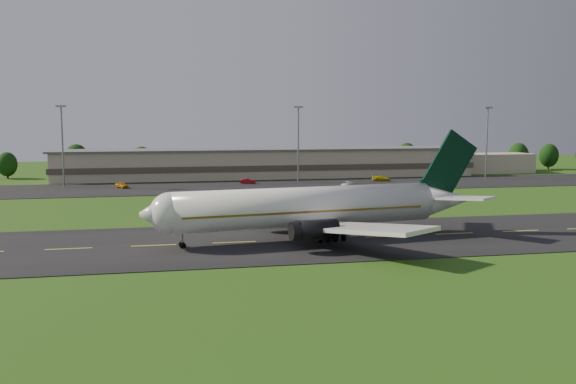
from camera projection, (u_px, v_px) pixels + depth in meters
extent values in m
plane|color=#294711|center=(384.00, 237.00, 93.50)|extent=(360.00, 360.00, 0.00)
cube|color=black|center=(384.00, 237.00, 93.49)|extent=(220.00, 30.00, 0.10)
cube|color=black|center=(286.00, 186.00, 163.52)|extent=(260.00, 30.00, 0.10)
cylinder|color=white|center=(305.00, 207.00, 90.54)|extent=(38.40, 10.45, 5.60)
sphere|color=white|center=(170.00, 213.00, 84.36)|extent=(5.60, 5.60, 5.60)
cone|color=white|center=(155.00, 214.00, 83.71)|extent=(4.66, 5.85, 5.38)
cone|color=white|center=(443.00, 200.00, 97.86)|extent=(9.63, 6.60, 5.49)
cube|color=brown|center=(302.00, 209.00, 90.42)|extent=(35.44, 10.10, 0.28)
cube|color=black|center=(166.00, 209.00, 84.10)|extent=(2.37, 3.23, 0.65)
cube|color=white|center=(361.00, 228.00, 81.53)|extent=(15.86, 19.84, 2.20)
cube|color=white|center=(301.00, 206.00, 102.18)|extent=(12.13, 20.18, 2.20)
cube|color=white|center=(462.00, 198.00, 93.07)|extent=(8.19, 9.25, 0.91)
cube|color=white|center=(426.00, 191.00, 102.45)|extent=(6.73, 9.37, 0.91)
cube|color=black|center=(435.00, 189.00, 97.17)|extent=(5.03, 1.19, 3.00)
cube|color=black|center=(450.00, 164.00, 97.55)|extent=(9.41, 1.66, 10.55)
cylinder|color=black|center=(316.00, 230.00, 82.77)|extent=(5.90, 3.40, 2.70)
cylinder|color=black|center=(278.00, 213.00, 97.78)|extent=(5.90, 3.40, 2.70)
cube|color=tan|center=(269.00, 164.00, 186.40)|extent=(120.00, 15.00, 8.00)
cube|color=#4C4438|center=(269.00, 166.00, 186.49)|extent=(121.00, 15.40, 1.60)
cube|color=#595B60|center=(269.00, 149.00, 185.92)|extent=(122.00, 16.00, 0.50)
cube|color=tan|center=(486.00, 163.00, 202.58)|extent=(28.00, 11.00, 6.00)
cylinder|color=gray|center=(63.00, 147.00, 159.05)|extent=(0.44, 0.44, 20.00)
cube|color=gray|center=(61.00, 106.00, 157.89)|extent=(2.40, 1.20, 0.50)
cylinder|color=gray|center=(298.00, 145.00, 171.15)|extent=(0.44, 0.44, 20.00)
cube|color=gray|center=(298.00, 107.00, 169.99)|extent=(2.40, 1.20, 0.50)
cylinder|color=gray|center=(487.00, 143.00, 182.25)|extent=(0.44, 0.44, 20.00)
cube|color=gray|center=(488.00, 108.00, 181.08)|extent=(2.40, 1.20, 0.50)
cylinder|color=black|center=(8.00, 174.00, 182.47)|extent=(0.56, 0.56, 2.39)
ellipsoid|color=black|center=(7.00, 164.00, 182.13)|extent=(5.58, 5.58, 6.97)
cylinder|color=black|center=(77.00, 172.00, 185.26)|extent=(0.56, 0.56, 3.06)
ellipsoid|color=black|center=(77.00, 160.00, 184.83)|extent=(7.14, 7.14, 8.93)
cylinder|color=black|center=(142.00, 172.00, 189.63)|extent=(0.56, 0.56, 2.78)
ellipsoid|color=black|center=(142.00, 160.00, 189.24)|extent=(6.49, 6.49, 8.11)
cylinder|color=black|center=(407.00, 167.00, 206.43)|extent=(0.56, 0.56, 2.92)
ellipsoid|color=black|center=(407.00, 156.00, 206.02)|extent=(6.80, 6.80, 8.51)
cylinder|color=black|center=(455.00, 166.00, 207.69)|extent=(0.56, 0.56, 3.07)
ellipsoid|color=black|center=(455.00, 155.00, 207.26)|extent=(7.16, 7.16, 8.96)
cylinder|color=black|center=(518.00, 166.00, 212.90)|extent=(0.56, 0.56, 2.82)
ellipsoid|color=black|center=(518.00, 155.00, 212.50)|extent=(6.58, 6.58, 8.22)
cylinder|color=black|center=(548.00, 165.00, 215.65)|extent=(0.56, 0.56, 2.70)
ellipsoid|color=black|center=(549.00, 155.00, 215.27)|extent=(6.30, 6.30, 7.88)
imported|color=orange|center=(122.00, 185.00, 157.53)|extent=(3.72, 4.74, 1.51)
imported|color=maroon|center=(248.00, 181.00, 167.49)|extent=(4.30, 2.41, 1.34)
imported|color=white|center=(347.00, 184.00, 160.76)|extent=(4.44, 4.64, 1.22)
imported|color=gold|center=(381.00, 178.00, 174.58)|extent=(5.34, 3.22, 1.45)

